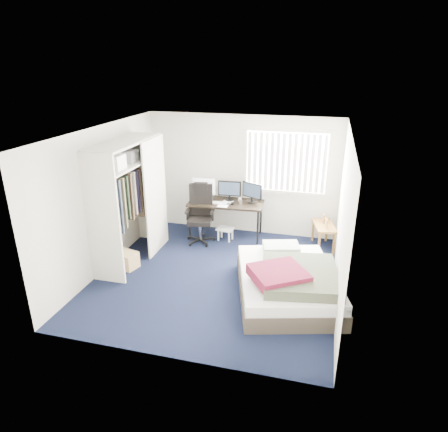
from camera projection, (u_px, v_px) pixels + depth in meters
name	position (u px, v px, depth m)	size (l,w,h in m)	color
ground	(216.00, 276.00, 6.92)	(4.20, 4.20, 0.00)	black
room_shell	(215.00, 194.00, 6.37)	(4.20, 4.20, 4.20)	silver
window_assembly	(286.00, 162.00, 7.96)	(1.72, 0.09, 1.32)	white
closet	(128.00, 190.00, 7.06)	(0.64, 1.84, 2.22)	beige
desk	(226.00, 200.00, 8.28)	(1.58, 0.81, 1.22)	black
office_chair	(201.00, 219.00, 8.16)	(0.66, 0.66, 1.21)	black
footstool	(225.00, 231.00, 8.26)	(0.36, 0.31, 0.27)	white
nightstand	(324.00, 228.00, 7.83)	(0.52, 0.79, 0.68)	brown
bed	(288.00, 281.00, 6.23)	(1.94, 2.28, 0.65)	#3D352C
pine_box	(126.00, 260.00, 7.18)	(0.39, 0.29, 0.29)	tan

